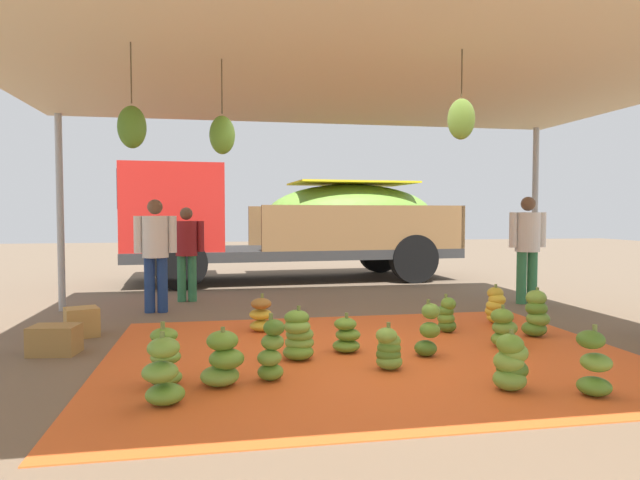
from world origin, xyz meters
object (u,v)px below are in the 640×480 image
Objects in this scene: banana_bunch_8 at (261,316)px; banana_bunch_14 at (165,359)px; crate_0 at (55,340)px; crate_1 at (82,322)px; worker_2 at (527,241)px; banana_bunch_0 at (347,336)px; banana_bunch_10 at (447,316)px; banana_bunch_4 at (504,329)px; banana_bunch_3 at (428,332)px; worker_0 at (187,247)px; worker_1 at (156,247)px; banana_bunch_6 at (271,352)px; banana_bunch_9 at (223,361)px; banana_bunch_12 at (163,374)px; banana_bunch_13 at (298,336)px; cargo_truck_main at (287,221)px; banana_bunch_7 at (496,306)px; banana_bunch_5 at (536,315)px; banana_bunch_1 at (511,363)px; banana_bunch_2 at (389,349)px; banana_bunch_11 at (594,366)px.

banana_bunch_14 is at bearing -115.67° from banana_bunch_8.
banana_bunch_14 is 1.78m from crate_0.
banana_bunch_14 reaches higher than banana_bunch_8.
worker_2 is at bearing 10.89° from crate_1.
banana_bunch_8 is (-0.79, 1.16, 0.03)m from banana_bunch_0.
banana_bunch_4 is at bearing -69.31° from banana_bunch_10.
crate_0 is at bearing 167.96° from banana_bunch_3.
worker_1 is at bearing -111.86° from worker_0.
worker_2 is at bearing -12.64° from worker_0.
banana_bunch_9 is at bearing -169.50° from banana_bunch_6.
crate_0 is at bearing 124.70° from banana_bunch_12.
banana_bunch_4 is 4.79m from crate_1.
banana_bunch_6 reaches higher than banana_bunch_13.
worker_0 is at bearing 96.60° from banana_bunch_9.
cargo_truck_main is at bearing 78.82° from banana_bunch_9.
banana_bunch_4 reaches higher than crate_1.
banana_bunch_14 is at bearing -152.73° from banana_bunch_13.
crate_1 is (-6.42, -1.23, -0.82)m from worker_2.
worker_0 is at bearing 66.22° from crate_1.
banana_bunch_7 is at bearing 31.41° from banana_bunch_12.
banana_bunch_3 is at bearing -136.26° from banana_bunch_7.
banana_bunch_0 is at bearing 176.50° from banana_bunch_4.
worker_1 is at bearing 64.99° from crate_1.
banana_bunch_9 reaches higher than banana_bunch_8.
banana_bunch_5 is at bearing -39.80° from worker_0.
worker_0 is 3.54m from crate_0.
banana_bunch_9 is at bearing 167.30° from banana_bunch_1.
banana_bunch_9 is at bearing -83.40° from worker_0.
worker_2 is at bearing 44.38° from banana_bunch_2.
banana_bunch_5 is 1.59× the size of crate_1.
worker_0 reaches higher than banana_bunch_11.
cargo_truck_main is (1.02, 7.16, 1.03)m from banana_bunch_6.
banana_bunch_13 reaches higher than banana_bunch_0.
crate_1 is at bearing 146.38° from banana_bunch_11.
worker_0 is at bearing 146.82° from banana_bunch_7.
banana_bunch_8 is at bearing 136.68° from banana_bunch_3.
banana_bunch_9 reaches higher than crate_1.
banana_bunch_3 is 0.99× the size of banana_bunch_6.
cargo_truck_main is 4.57× the size of worker_0.
banana_bunch_6 is (-1.09, -0.16, 0.06)m from banana_bunch_2.
banana_bunch_3 is 2.14m from banana_bunch_8.
banana_bunch_5 is 5.30m from crate_1.
banana_bunch_3 reaches higher than banana_bunch_2.
cargo_truck_main reaches higher than banana_bunch_6.
banana_bunch_11 is 0.08× the size of cargo_truck_main.
banana_bunch_2 is 0.26× the size of worker_1.
banana_bunch_14 reaches higher than banana_bunch_2.
banana_bunch_6 is 2.48m from crate_0.
banana_bunch_3 is 6.73m from cargo_truck_main.
banana_bunch_8 is at bearing 100.92° from banana_bunch_13.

